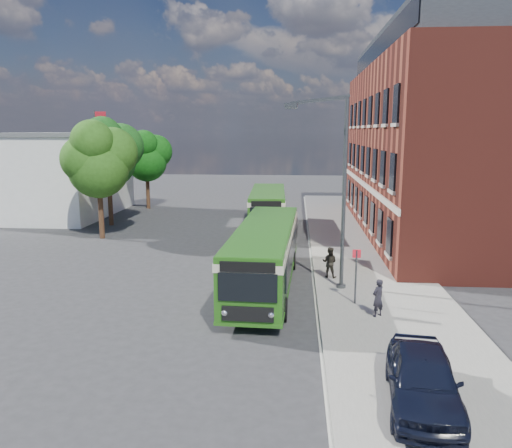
# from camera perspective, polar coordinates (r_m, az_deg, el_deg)

# --- Properties ---
(ground) EXTENTS (120.00, 120.00, 0.00)m
(ground) POSITION_cam_1_polar(r_m,az_deg,el_deg) (26.21, -2.16, -5.93)
(ground) COLOR #2C2C2E
(ground) RESTS_ON ground
(pavement) EXTENTS (6.00, 48.00, 0.15)m
(pavement) POSITION_cam_1_polar(r_m,az_deg,el_deg) (34.00, 11.27, -2.14)
(pavement) COLOR gray
(pavement) RESTS_ON ground
(kerb_line) EXTENTS (0.12, 48.00, 0.01)m
(kerb_line) POSITION_cam_1_polar(r_m,az_deg,el_deg) (33.79, 6.12, -2.19)
(kerb_line) COLOR beige
(kerb_line) RESTS_ON ground
(brick_office) EXTENTS (12.10, 26.00, 14.20)m
(brick_office) POSITION_cam_1_polar(r_m,az_deg,el_deg) (38.55, 21.48, 9.16)
(brick_office) COLOR maroon
(brick_office) RESTS_ON ground
(white_building) EXTENTS (9.40, 13.40, 7.30)m
(white_building) POSITION_cam_1_polar(r_m,az_deg,el_deg) (47.96, -21.47, 5.35)
(white_building) COLOR silver
(white_building) RESTS_ON ground
(flagpole) EXTENTS (0.95, 0.10, 9.00)m
(flagpole) POSITION_cam_1_polar(r_m,az_deg,el_deg) (41.05, -17.63, 6.60)
(flagpole) COLOR #3E4144
(flagpole) RESTS_ON ground
(street_lamp) EXTENTS (2.96, 2.38, 9.00)m
(street_lamp) POSITION_cam_1_polar(r_m,az_deg,el_deg) (23.17, 9.15, 3.86)
(street_lamp) COLOR #3E4144
(street_lamp) RESTS_ON ground
(bus_stop_sign) EXTENTS (0.35, 0.08, 2.52)m
(bus_stop_sign) POSITION_cam_1_polar(r_m,az_deg,el_deg) (21.74, 11.35, -5.50)
(bus_stop_sign) COLOR #3E4144
(bus_stop_sign) RESTS_ON ground
(bus_front) EXTENTS (3.07, 12.50, 3.02)m
(bus_front) POSITION_cam_1_polar(r_m,az_deg,el_deg) (23.86, 1.05, -3.03)
(bus_front) COLOR #245D15
(bus_front) RESTS_ON ground
(bus_rear) EXTENTS (2.93, 10.15, 3.02)m
(bus_rear) POSITION_cam_1_polar(r_m,az_deg,el_deg) (37.98, 1.36, 2.09)
(bus_rear) COLOR #2A6319
(bus_rear) RESTS_ON ground
(parked_car) EXTENTS (2.41, 4.76, 1.56)m
(parked_car) POSITION_cam_1_polar(r_m,az_deg,el_deg) (14.70, 18.55, -16.40)
(parked_car) COLOR black
(parked_car) RESTS_ON pavement
(pedestrian_a) EXTENTS (0.67, 0.65, 1.54)m
(pedestrian_a) POSITION_cam_1_polar(r_m,az_deg,el_deg) (20.63, 13.76, -8.20)
(pedestrian_a) COLOR black
(pedestrian_a) RESTS_ON pavement
(pedestrian_b) EXTENTS (0.91, 0.80, 1.56)m
(pedestrian_b) POSITION_cam_1_polar(r_m,az_deg,el_deg) (25.51, 8.41, -4.34)
(pedestrian_b) COLOR black
(pedestrian_b) RESTS_ON pavement
(tree_left) EXTENTS (4.85, 4.62, 8.20)m
(tree_left) POSITION_cam_1_polar(r_m,az_deg,el_deg) (35.98, -17.56, 7.10)
(tree_left) COLOR #362013
(tree_left) RESTS_ON ground
(tree_mid) EXTENTS (5.06, 4.81, 8.55)m
(tree_mid) POSITION_cam_1_polar(r_m,az_deg,el_deg) (40.99, -16.55, 7.87)
(tree_mid) COLOR #362013
(tree_mid) RESTS_ON ground
(tree_right) EXTENTS (4.46, 4.24, 7.53)m
(tree_right) POSITION_cam_1_polar(r_m,az_deg,el_deg) (49.13, -12.36, 7.63)
(tree_right) COLOR #362013
(tree_right) RESTS_ON ground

